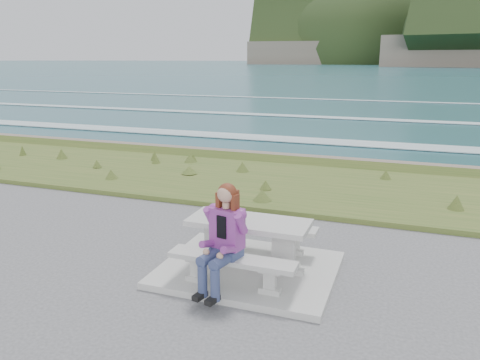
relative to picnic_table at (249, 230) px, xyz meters
The scene contains 8 objects.
concrete_slab 0.63m from the picnic_table, behind, with size 2.60×2.10×0.10m, color #A6A6A1.
picnic_table is the anchor object (origin of this frame).
bench_landward 0.74m from the picnic_table, 90.00° to the right, with size 1.80×0.35×0.45m.
bench_seaward 0.74m from the picnic_table, 90.00° to the left, with size 1.80×0.35×0.45m.
grass_verge 5.05m from the picnic_table, 90.00° to the left, with size 160.00×4.50×0.22m, color #33551F.
shore_drop 7.93m from the picnic_table, 90.00° to the left, with size 160.00×0.80×2.20m, color #6E5F52.
ocean 25.21m from the picnic_table, 90.00° to the left, with size 1600.00×1600.00×0.09m.
seated_woman 0.85m from the picnic_table, 97.59° to the right, with size 0.57×0.82×1.48m.
Camera 1 is at (2.12, -6.20, 3.17)m, focal length 35.00 mm.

